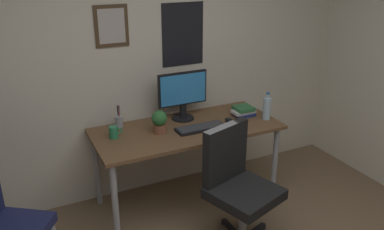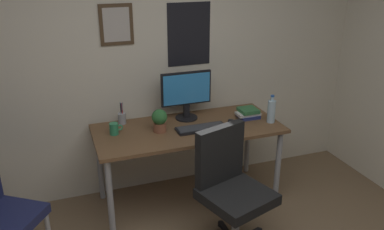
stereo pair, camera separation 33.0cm
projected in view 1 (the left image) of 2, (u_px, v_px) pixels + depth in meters
The scene contains 12 objects.
wall_back at pixel (138, 55), 3.49m from camera, with size 4.40×0.10×2.60m.
desk at pixel (187, 135), 3.47m from camera, with size 1.61×0.71×0.73m.
office_chair at pixel (237, 182), 3.00m from camera, with size 0.58×0.59×0.95m.
side_chair at pixel (1, 223), 2.57m from camera, with size 0.58×0.58×0.88m.
monitor at pixel (183, 94), 3.54m from camera, with size 0.46×0.20×0.43m.
keyboard at pixel (201, 128), 3.40m from camera, with size 0.43×0.15×0.03m.
computer_mouse at pixel (229, 120), 3.55m from camera, with size 0.06×0.11×0.04m.
water_bottle at pixel (267, 108), 3.58m from camera, with size 0.07×0.07×0.25m.
coffee_mug_near at pixel (114, 132), 3.23m from camera, with size 0.11×0.07×0.10m.
potted_plant at pixel (159, 121), 3.30m from camera, with size 0.13×0.13×0.20m.
pen_cup at pixel (119, 121), 3.44m from camera, with size 0.07×0.07×0.20m.
book_stack_left at pixel (243, 111), 3.69m from camera, with size 0.21×0.16×0.08m.
Camera 1 is at (-1.07, -1.15, 2.10)m, focal length 37.43 mm.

